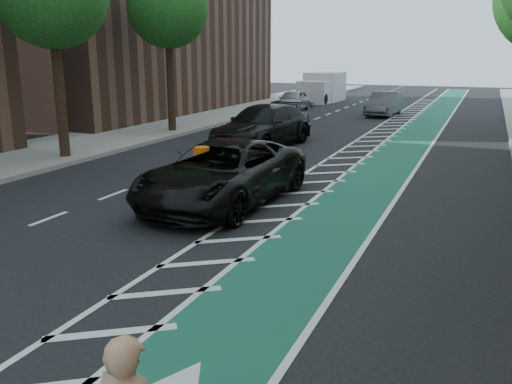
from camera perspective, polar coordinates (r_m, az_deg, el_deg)
The scene contains 14 objects.
ground at distance 9.85m, azimuth -17.00°, elevation -8.71°, with size 120.00×120.00×0.00m, color black.
bike_lane at distance 17.51m, azimuth 12.63°, elevation 1.70°, with size 2.00×90.00×0.01m, color #165040.
buffer_strip at distance 17.83m, azimuth 7.89°, elevation 2.14°, with size 1.40×90.00×0.01m, color silver.
sidewalk_left at distance 23.18m, azimuth -19.39°, elevation 4.47°, with size 5.00×90.00×0.15m, color gray.
curb_left at distance 21.62m, azimuth -14.56°, elevation 4.17°, with size 0.12×90.00×0.16m, color gray.
tree_l_d at distance 26.81m, azimuth -8.72°, elevation 18.59°, with size 4.20×4.20×7.90m.
suv_near at distance 13.83m, azimuth -3.47°, elevation 2.01°, with size 2.64×5.72×1.59m, color black.
suv_far at distance 22.33m, azimuth 0.73°, elevation 6.93°, with size 2.36×5.80×1.68m, color black.
car_silver at distance 36.63m, azimuth 3.89°, elevation 9.62°, with size 1.64×4.07×1.39m, color #97989C.
car_grey at distance 34.68m, azimuth 13.36°, elevation 9.03°, with size 1.52×4.35×1.43m, color #4F4F53.
box_truck at distance 43.83m, azimuth 6.98°, elevation 10.78°, with size 2.60×5.47×2.24m.
barrel_a at distance 17.30m, azimuth -5.75°, elevation 3.22°, with size 0.65×0.65×0.89m.
barrel_b at distance 22.51m, azimuth 2.43°, elevation 5.86°, with size 0.63×0.63×0.86m.
barrel_c at distance 24.44m, azimuth -1.36°, elevation 6.55°, with size 0.63×0.63×0.86m.
Camera 1 is at (6.00, -6.84, 3.77)m, focal length 38.00 mm.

